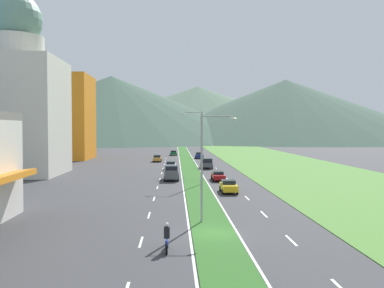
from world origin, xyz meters
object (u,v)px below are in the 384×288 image
street_lamp_mid (200,143)px  car_4 (171,165)px  car_0 (199,155)px  car_3 (157,158)px  pickup_truck_0 (207,163)px  motorcycle_rider (167,239)px  car_2 (218,176)px  pickup_truck_1 (172,173)px  car_1 (229,186)px  street_lamp_near (206,160)px  car_5 (173,153)px

street_lamp_mid → car_4: bearing=100.6°
car_0 → car_3: 15.06m
pickup_truck_0 → motorcycle_rider: bearing=-6.7°
street_lamp_mid → car_0: street_lamp_mid is taller
car_2 → motorcycle_rider: 36.89m
motorcycle_rider → pickup_truck_1: bearing=0.0°
car_1 → car_4: 30.77m
street_lamp_mid → motorcycle_rider: size_ratio=4.99×
street_lamp_near → pickup_truck_1: bearing=95.9°
car_5 → pickup_truck_1: bearing=179.9°
car_0 → car_1: 59.52m
pickup_truck_1 → motorcycle_rider: 37.47m
pickup_truck_0 → pickup_truck_1: size_ratio=1.00×
car_0 → pickup_truck_0: (-0.16, -28.20, 0.18)m
car_1 → car_2: car_1 is taller
car_1 → car_0: bearing=-179.9°
pickup_truck_1 → car_5: bearing=-0.1°
car_0 → car_5: bearing=-152.2°
street_lamp_near → car_2: bearing=82.2°
street_lamp_near → car_4: size_ratio=1.94×
street_lamp_mid → car_4: size_ratio=2.21×
car_3 → street_lamp_near: bearing=-174.2°
motorcycle_rider → car_5: bearing=-0.0°
car_1 → pickup_truck_1: bearing=-152.4°
car_1 → motorcycle_rider: 25.22m
car_0 → pickup_truck_1: size_ratio=0.88×
car_5 → motorcycle_rider: bearing=180.0°
car_1 → car_3: 49.70m
street_lamp_near → pickup_truck_1: (-3.02, 29.32, -4.09)m
street_lamp_mid → pickup_truck_1: size_ratio=1.85×
street_lamp_mid → street_lamp_near: bearing=-92.1°
street_lamp_mid → car_4: street_lamp_mid is taller
car_1 → car_5: car_1 is taller
car_5 → car_1: bearing=-174.6°
car_0 → car_4: bearing=-13.3°
car_2 → car_0: bearing=-179.9°
car_3 → car_5: size_ratio=1.09×
car_4 → car_5: (0.33, 42.26, -0.03)m
car_4 → pickup_truck_1: bearing=-179.1°
street_lamp_near → street_lamp_mid: (0.89, 23.71, 0.62)m
car_3 → pickup_truck_0: (10.18, -17.26, 0.19)m
street_lamp_mid → car_3: street_lamp_mid is taller
car_0 → pickup_truck_0: bearing=-0.3°
car_2 → car_3: 38.05m
car_4 → car_2: bearing=-158.3°
car_1 → car_5: size_ratio=1.05×
street_lamp_mid → car_0: (2.84, 51.92, -4.89)m
car_0 → car_2: 47.53m
pickup_truck_0 → car_4: bearing=-78.5°
car_5 → pickup_truck_0: pickup_truck_0 is taller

